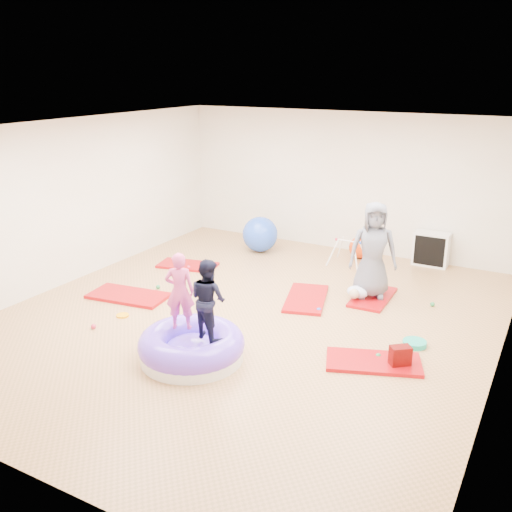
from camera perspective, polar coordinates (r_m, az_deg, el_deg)
The scene contains 19 objects.
room at distance 8.16m, azimuth -1.02°, elevation 2.76°, with size 7.01×8.01×2.81m.
gym_mat_front_left at distance 9.62m, azimuth -12.64°, elevation -3.89°, with size 1.29×0.65×0.05m, color #A50307.
gym_mat_mid_left at distance 10.91m, azimuth -6.85°, elevation -0.91°, with size 1.10×0.55×0.05m, color #A50307.
gym_mat_center_back at distance 9.32m, azimuth 5.04°, elevation -4.26°, with size 1.22×0.61×0.05m, color #A50307.
gym_mat_right at distance 7.53m, azimuth 11.67°, elevation -10.34°, with size 1.19×0.60×0.05m, color #A50307.
gym_mat_rear_right at distance 9.53m, azimuth 11.58°, elevation -4.05°, with size 1.10×0.55×0.05m, color #A50307.
inflatable_cushion at distance 7.48m, azimuth -6.45°, elevation -9.02°, with size 1.38×1.38×0.43m.
child_pink at distance 7.36m, azimuth -7.65°, elevation -3.13°, with size 0.38×0.25×1.04m, color #D84384.
child_navy at distance 7.08m, azimuth -4.83°, elevation -3.93°, with size 0.50×0.39×1.03m, color black.
adult_caregiver at distance 9.27m, azimuth 11.63°, elevation 0.59°, with size 0.76×0.50×1.56m, color slate.
infant at distance 9.33m, azimuth 10.04°, elevation -3.61°, with size 0.35×0.35×0.20m.
ball_pit_balls at distance 8.71m, azimuth -0.28°, elevation -5.74°, with size 4.47×3.49×0.07m.
exercise_ball_blue at distance 11.64m, azimuth 0.41°, elevation 2.19°, with size 0.72×0.72×0.72m, color blue.
exercise_ball_orange at distance 11.44m, azimuth 10.36°, elevation 0.85°, with size 0.44×0.44×0.44m, color red.
infant_play_gym at distance 10.94m, azimuth 9.18°, elevation 0.74°, with size 0.65×0.62×0.50m.
cube_shelf at distance 11.29m, azimuth 17.10°, elevation 0.66°, with size 0.65×0.32×0.65m.
balance_disc at distance 8.11m, azimuth 15.57°, elevation -8.41°, with size 0.32×0.32×0.07m, color #12A58C.
backpack at distance 7.46m, azimuth 14.21°, elevation -9.78°, with size 0.25×0.16×0.29m, color #930301.
yellow_toy at distance 8.93m, azimuth -13.20°, elevation -5.81°, with size 0.19×0.19×0.03m, color #FBA500.
Camera 1 is at (3.93, -6.81, 3.58)m, focal length 40.00 mm.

